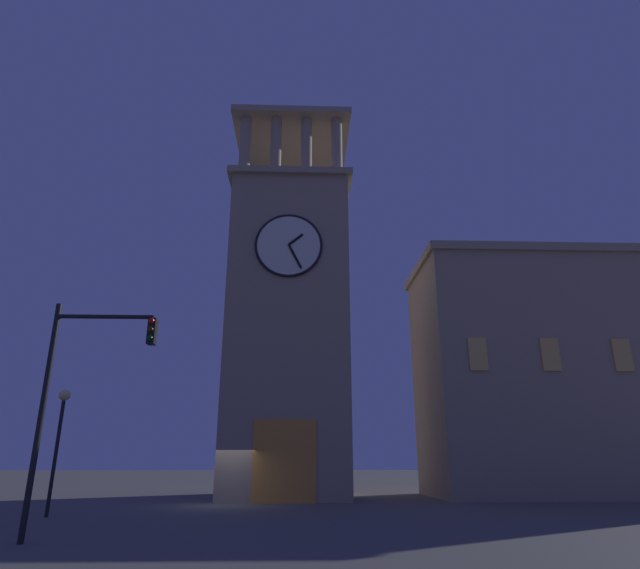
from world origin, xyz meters
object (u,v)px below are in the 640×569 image
at_px(clocktower, 289,329).
at_px(traffic_signal_near, 78,380).
at_px(adjacent_wing_building, 587,374).
at_px(street_lamp, 60,425).

xyz_separation_m(clocktower, traffic_signal_near, (5.34, 17.43, -5.71)).
bearing_deg(traffic_signal_near, clocktower, -107.04).
height_order(adjacent_wing_building, traffic_signal_near, adjacent_wing_building).
distance_m(clocktower, adjacent_wing_building, 18.61).
bearing_deg(street_lamp, traffic_signal_near, 115.70).
height_order(clocktower, adjacent_wing_building, clocktower).
distance_m(adjacent_wing_building, traffic_signal_near, 29.43).
bearing_deg(adjacent_wing_building, street_lamp, 20.98).
bearing_deg(street_lamp, clocktower, -128.88).
xyz_separation_m(traffic_signal_near, street_lamp, (3.26, -6.77, -0.80)).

